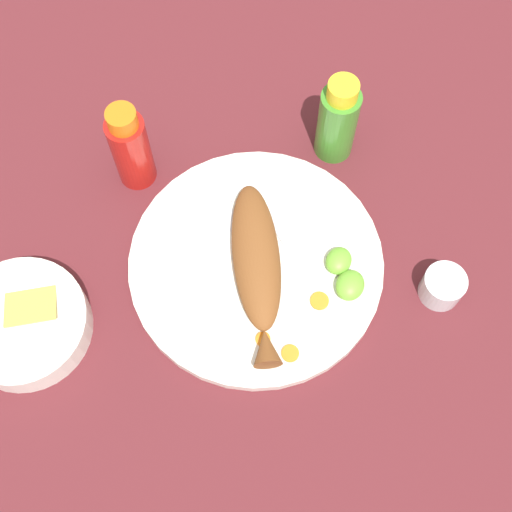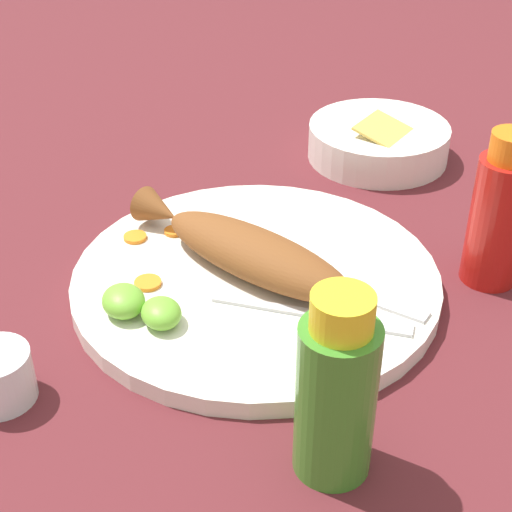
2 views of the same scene
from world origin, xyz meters
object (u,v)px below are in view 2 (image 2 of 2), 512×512
Objects in this scene: fork_far at (325,316)px; hot_sauce_bottle_green at (336,392)px; main_plate at (256,280)px; guacamole_bowl at (379,140)px; hot_sauce_bottle_red at (499,214)px; fried_fish at (245,250)px; fork_near at (348,290)px.

hot_sauce_bottle_green is (0.14, -0.06, 0.05)m from fork_far.
guacamole_bowl reaches higher than main_plate.
main_plate is 0.24m from hot_sauce_bottle_red.
fried_fish is 1.61× the size of hot_sauce_bottle_red.
hot_sauce_bottle_green is at bearing -76.66° from fork_far.
hot_sauce_bottle_red is (0.07, 0.22, 0.06)m from main_plate.
fork_far is at bearing -83.53° from hot_sauce_bottle_red.
guacamole_bowl is at bearing 109.83° from fork_near.
hot_sauce_bottle_red reaches higher than guacamole_bowl.
fried_fish reaches higher than main_plate.
hot_sauce_bottle_red is at bearing 42.72° from fork_far.
guacamole_bowl is (-0.30, 0.22, 0.01)m from fork_far.
fried_fish is 0.25m from hot_sauce_bottle_red.
hot_sauce_bottle_red is 0.28m from guacamole_bowl.
fried_fish is at bearing -169.93° from fork_near.
hot_sauce_bottle_green is at bearing -34.58° from fried_fish.
fork_near is 0.33m from guacamole_bowl.
guacamole_bowl is (-0.28, 0.02, -0.05)m from hot_sauce_bottle_red.
fork_far is at bearing 157.09° from hot_sauce_bottle_green.
fork_far is 0.99× the size of hot_sauce_bottle_red.
hot_sauce_bottle_green is at bearing -6.67° from main_plate.
fork_near is 0.16m from hot_sauce_bottle_red.
fork_near is 0.99× the size of fork_far.
guacamole_bowl reaches higher than fork_near.
main_plate is 0.03m from fried_fish.
fork_far is 0.37m from guacamole_bowl.
hot_sauce_bottle_green is (0.16, -0.25, -0.00)m from hot_sauce_bottle_red.
fork_near is at bearing 72.79° from fork_far.
fork_near is 0.87× the size of guacamole_bowl.
fork_far reaches higher than main_plate.
guacamole_bowl reaches higher than fork_far.
fork_near is at bearing 17.27° from fried_fish.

